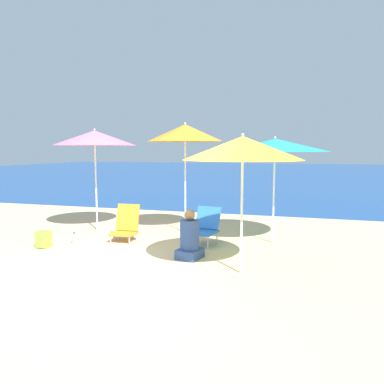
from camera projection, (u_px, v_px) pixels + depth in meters
The scene contains 11 objects.
ground_plane at pixel (141, 270), 5.69m from camera, with size 60.00×60.00×0.00m, color #D1BA89.
sea_water at pixel (272, 173), 29.80m from camera, with size 60.00×40.00×0.01m.
beach_umbrella_yellow at pixel (243, 148), 5.36m from camera, with size 1.74×1.74×2.06m.
beach_umbrella_teal at pixel (275, 145), 7.17m from camera, with size 2.05×2.05×2.08m.
beach_umbrella_pink at pixel (95, 138), 8.34m from camera, with size 1.84×1.84×2.29m.
beach_umbrella_orange at pixel (185, 133), 8.02m from camera, with size 1.64×1.64×2.41m.
beach_chair_blue at pixel (205, 226), 7.21m from camera, with size 0.59×0.68×0.72m.
beach_chair_orange at pixel (126, 225), 7.54m from camera, with size 0.49×0.54×0.72m.
person_seated_near at pixel (190, 239), 6.29m from camera, with size 0.44×0.49×0.83m.
backpack_lime at pixel (43, 240), 6.99m from camera, with size 0.25×0.22×0.31m.
water_bottle at pixel (74, 239), 7.30m from camera, with size 0.09×0.09×0.22m.
Camera 1 is at (2.31, -5.07, 1.83)m, focal length 35.00 mm.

